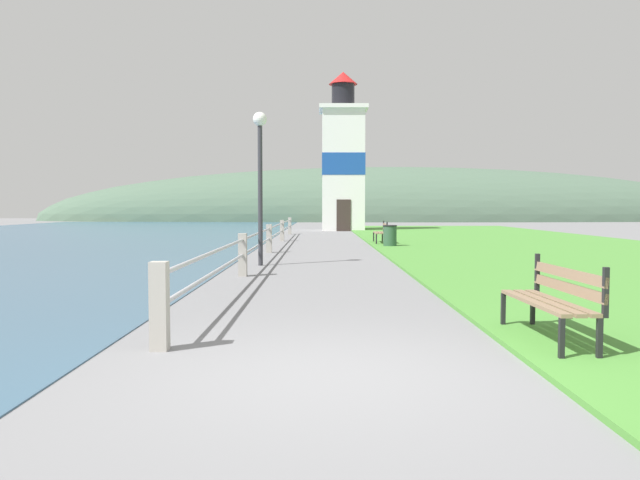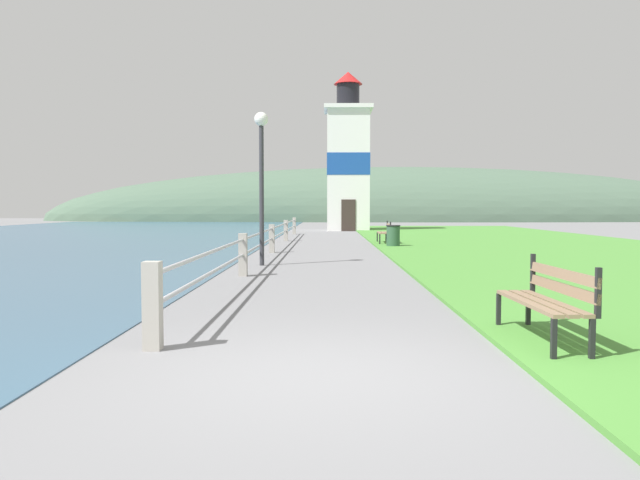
{
  "view_description": "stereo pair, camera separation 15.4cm",
  "coord_description": "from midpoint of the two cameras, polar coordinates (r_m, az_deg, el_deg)",
  "views": [
    {
      "loc": [
        -0.1,
        -5.53,
        1.51
      ],
      "look_at": [
        -0.21,
        17.51,
        0.3
      ],
      "focal_mm": 35.0,
      "sensor_mm": 36.0,
      "label": 1
    },
    {
      "loc": [
        0.06,
        -5.53,
        1.51
      ],
      "look_at": [
        -0.21,
        17.51,
        0.3
      ],
      "focal_mm": 35.0,
      "sensor_mm": 36.0,
      "label": 2
    }
  ],
  "objects": [
    {
      "name": "lighthouse",
      "position": [
        40.79,
        2.29,
        7.17
      ],
      "size": [
        3.09,
        3.09,
        10.23
      ],
      "color": "white",
      "rests_on": "ground_plane"
    },
    {
      "name": "distant_hillside",
      "position": [
        70.52,
        6.81,
        1.77
      ],
      "size": [
        80.0,
        16.0,
        12.0
      ],
      "color": "#4C6651",
      "rests_on": "ground_plane"
    },
    {
      "name": "seawall_railing",
      "position": [
        20.79,
        -4.61,
        0.39
      ],
      "size": [
        0.18,
        28.52,
        0.94
      ],
      "color": "#A8A399",
      "rests_on": "ground_plane"
    },
    {
      "name": "grass_verge",
      "position": [
        24.16,
        19.39,
        -0.68
      ],
      "size": [
        12.0,
        51.77,
        0.06
      ],
      "color": "#4C8E38",
      "rests_on": "ground_plane"
    },
    {
      "name": "ground_plane",
      "position": [
        5.73,
        0.47,
        -12.31
      ],
      "size": [
        160.0,
        160.0,
        0.0
      ],
      "primitive_type": "plane",
      "color": "slate"
    },
    {
      "name": "lamp_post",
      "position": [
        16.27,
        -5.49,
        7.32
      ],
      "size": [
        0.36,
        0.36,
        3.96
      ],
      "color": "#333338",
      "rests_on": "ground_plane"
    },
    {
      "name": "park_bench_midway",
      "position": [
        25.64,
        5.77,
        0.82
      ],
      "size": [
        0.52,
        1.86,
        0.94
      ],
      "rotation": [
        0.0,
        0.0,
        3.12
      ],
      "color": "#846B51",
      "rests_on": "ground_plane"
    },
    {
      "name": "trash_bin",
      "position": [
        23.6,
        6.51,
        0.35
      ],
      "size": [
        0.54,
        0.54,
        0.84
      ],
      "color": "#2D5138",
      "rests_on": "ground_plane"
    },
    {
      "name": "park_bench_near",
      "position": [
        7.32,
        20.31,
        -4.83
      ],
      "size": [
        0.52,
        1.8,
        0.94
      ],
      "rotation": [
        0.0,
        0.0,
        3.17
      ],
      "color": "#846B51",
      "rests_on": "ground_plane"
    }
  ]
}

